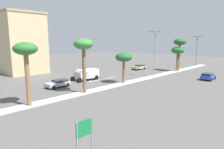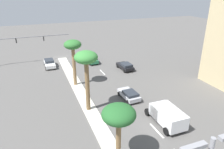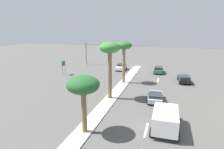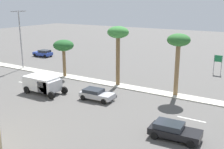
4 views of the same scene
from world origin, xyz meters
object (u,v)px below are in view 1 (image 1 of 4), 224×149
object	(u,v)px
palm_tree_outboard	(178,51)
street_lamp_far	(155,50)
commercial_building	(21,43)
sedan_silver_front	(58,83)
sedan_blue_mid	(208,76)
palm_tree_near	(26,53)
street_lamp_outboard	(197,49)
palm_tree_left	(180,43)
palm_tree_right	(84,48)
sedan_tan_center	(139,67)
palm_tree_front	(124,58)
directional_road_sign	(85,133)
box_truck	(86,74)

from	to	relation	value
palm_tree_outboard	street_lamp_far	distance (m)	10.73
commercial_building	sedan_silver_front	distance (m)	21.59
sedan_blue_mid	palm_tree_near	bearing A→B (deg)	-106.66
commercial_building	street_lamp_outboard	bearing A→B (deg)	56.75
palm_tree_left	street_lamp_far	bearing A→B (deg)	-90.77
palm_tree_right	street_lamp_outboard	xyz separation A→B (m)	(-0.12, 41.91, -1.30)
sedan_tan_center	sedan_blue_mid	bearing A→B (deg)	-5.15
commercial_building	sedan_blue_mid	xyz separation A→B (m)	(36.32, 22.50, -6.42)
sedan_tan_center	sedan_blue_mid	size ratio (longest dim) A/B	1.01
palm_tree_front	street_lamp_outboard	distance (m)	32.68
commercial_building	palm_tree_outboard	size ratio (longest dim) A/B	2.33
sedan_tan_center	sedan_silver_front	distance (m)	26.28
street_lamp_outboard	sedan_tan_center	xyz separation A→B (m)	(-8.81, -16.51, -4.79)
street_lamp_outboard	sedan_tan_center	size ratio (longest dim) A/B	2.19
street_lamp_far	sedan_silver_front	size ratio (longest dim) A/B	2.37
directional_road_sign	palm_tree_outboard	distance (m)	42.43
palm_tree_left	street_lamp_outboard	xyz separation A→B (m)	(-0.20, 11.73, -1.78)
sedan_silver_front	street_lamp_outboard	bearing A→B (deg)	81.77
palm_tree_front	street_lamp_outboard	size ratio (longest dim) A/B	0.61
street_lamp_far	street_lamp_outboard	size ratio (longest dim) A/B	1.06
palm_tree_near	palm_tree_front	world-z (taller)	palm_tree_near
sedan_blue_mid	street_lamp_far	bearing A→B (deg)	-153.40
street_lamp_far	street_lamp_outboard	world-z (taller)	street_lamp_far
palm_tree_near	palm_tree_right	distance (m)	8.24
palm_tree_right	sedan_silver_front	size ratio (longest dim) A/B	1.95
directional_road_sign	sedan_silver_front	distance (m)	22.19
street_lamp_far	sedan_tan_center	world-z (taller)	street_lamp_far
palm_tree_left	box_truck	world-z (taller)	palm_tree_left
directional_road_sign	palm_tree_front	bearing A→B (deg)	125.50
palm_tree_right	sedan_silver_front	bearing A→B (deg)	-173.18
commercial_building	sedan_blue_mid	world-z (taller)	commercial_building
sedan_tan_center	sedan_silver_front	size ratio (longest dim) A/B	1.02
palm_tree_outboard	sedan_tan_center	distance (m)	10.79
street_lamp_outboard	palm_tree_near	bearing A→B (deg)	-89.90
palm_tree_right	box_truck	bearing A→B (deg)	141.17
commercial_building	palm_tree_right	size ratio (longest dim) A/B	1.79
palm_tree_right	sedan_blue_mid	size ratio (longest dim) A/B	1.93
sedan_silver_front	palm_tree_outboard	bearing A→B (deg)	78.44
sedan_blue_mid	commercial_building	bearing A→B (deg)	-148.22
commercial_building	sedan_tan_center	distance (m)	30.73
sedan_tan_center	sedan_silver_front	xyz separation A→B (m)	(2.65, -26.15, -0.01)
sedan_tan_center	box_truck	xyz separation A→B (m)	(1.17, -19.15, 0.52)
palm_tree_left	palm_tree_outboard	bearing A→B (deg)	-105.46
commercial_building	sedan_blue_mid	distance (m)	43.21
sedan_silver_front	sedan_blue_mid	world-z (taller)	sedan_blue_mid
sedan_blue_mid	palm_tree_right	bearing A→B (deg)	-111.89
palm_tree_outboard	sedan_blue_mid	distance (m)	12.11
sedan_tan_center	palm_tree_right	bearing A→B (deg)	-70.63
directional_road_sign	street_lamp_far	size ratio (longest dim) A/B	0.31
palm_tree_right	street_lamp_outboard	size ratio (longest dim) A/B	0.88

